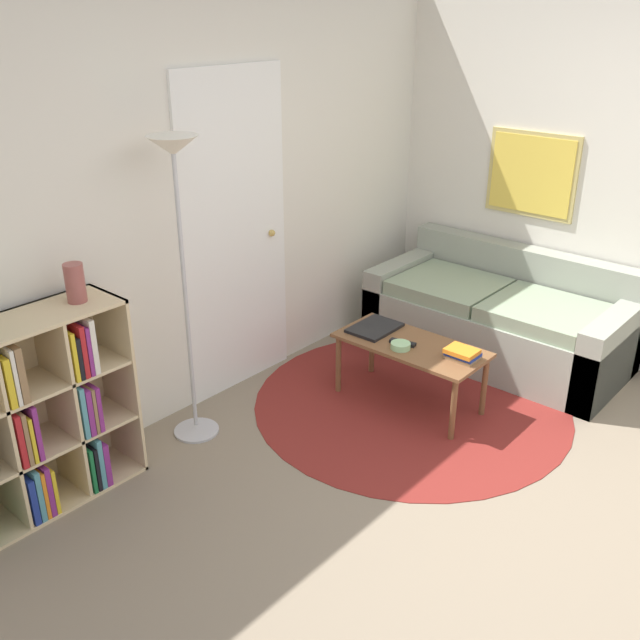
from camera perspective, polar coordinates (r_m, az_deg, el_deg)
name	(u,v)px	position (r m, az deg, el deg)	size (l,w,h in m)	color
ground_plane	(531,543)	(3.70, 16.50, -16.71)	(14.00, 14.00, 0.00)	gray
wall_back	(205,199)	(4.33, -9.19, 9.53)	(7.22, 0.11, 2.60)	silver
wall_right	(543,166)	(5.35, 17.41, 11.66)	(0.08, 5.22, 2.60)	silver
rug	(411,403)	(4.63, 7.28, -6.62)	(2.00, 2.00, 0.01)	maroon
bookshelf	(24,424)	(3.78, -22.61, -7.67)	(1.03, 0.34, 1.01)	beige
floor_lamp	(177,201)	(3.82, -11.34, 9.32)	(0.27, 0.27, 1.75)	#B7B7BC
couch	(501,319)	(5.29, 14.29, 0.11)	(0.87, 1.78, 0.73)	gray
coffee_table	(411,351)	(4.47, 7.26, -2.44)	(0.44, 0.94, 0.42)	brown
laptop	(375,328)	(4.61, 4.39, -0.62)	(0.34, 0.25, 0.02)	black
bowl	(401,346)	(4.37, 6.46, -2.06)	(0.12, 0.12, 0.04)	#9ED193
book_stack_on_table	(462,354)	(4.30, 11.33, -2.66)	(0.15, 0.19, 0.06)	olive
remote	(403,343)	(4.43, 6.63, -1.81)	(0.08, 0.17, 0.02)	black
vase_on_shelf	(75,283)	(3.66, -19.01, 2.83)	(0.10, 0.10, 0.19)	#934C47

